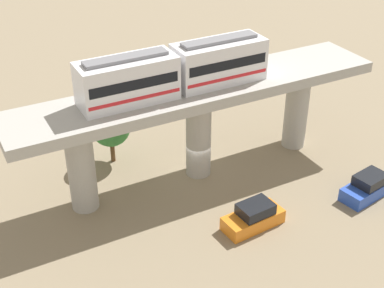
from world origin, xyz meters
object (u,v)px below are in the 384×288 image
parked_car_orange (254,217)px  tree_near_viaduct (111,127)px  train (175,71)px  parked_car_blue (368,187)px

parked_car_orange → tree_near_viaduct: size_ratio=0.93×
train → parked_car_blue: size_ratio=3.05×
parked_car_blue → tree_near_viaduct: size_ratio=0.95×
train → parked_car_orange: bearing=15.8°
parked_car_blue → parked_car_orange: 9.28m
parked_car_blue → parked_car_orange: same height
tree_near_viaduct → parked_car_blue: bearing=48.2°
train → parked_car_blue: train is taller
parked_car_blue → tree_near_viaduct: (-13.11, -14.66, 2.36)m
parked_car_orange → parked_car_blue: bearing=79.3°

